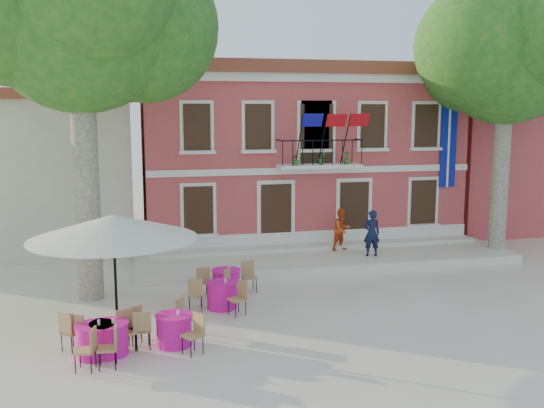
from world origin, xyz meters
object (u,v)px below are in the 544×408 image
at_px(plane_tree_west, 79,15).
at_px(pedestrian_navy, 372,233).
at_px(cafe_table_3, 226,281).
at_px(cafe_table_4, 222,294).
at_px(patio_umbrella, 113,227).
at_px(plane_tree_east, 507,56).
at_px(cafe_table_0, 109,337).
at_px(pedestrian_orange, 342,230).
at_px(cafe_table_1, 174,328).
at_px(cafe_table_2, 95,339).

relative_size(plane_tree_west, pedestrian_navy, 6.56).
distance_m(pedestrian_navy, cafe_table_3, 6.33).
bearing_deg(pedestrian_navy, cafe_table_4, 38.53).
bearing_deg(patio_umbrella, pedestrian_navy, 30.37).
bearing_deg(plane_tree_east, pedestrian_navy, -178.48).
bearing_deg(cafe_table_3, plane_tree_west, 172.89).
distance_m(patio_umbrella, cafe_table_0, 2.66).
xyz_separation_m(plane_tree_east, pedestrian_orange, (-6.00, 1.02, -6.51)).
xyz_separation_m(plane_tree_east, cafe_table_3, (-11.04, -2.62, -7.20)).
relative_size(cafe_table_0, cafe_table_4, 1.00).
bearing_deg(plane_tree_west, pedestrian_navy, 11.44).
height_order(patio_umbrella, cafe_table_0, patio_umbrella).
xyz_separation_m(pedestrian_orange, cafe_table_3, (-5.04, -3.64, -0.68)).
relative_size(patio_umbrella, cafe_table_4, 2.21).
bearing_deg(cafe_table_1, pedestrian_navy, 39.55).
bearing_deg(cafe_table_0, cafe_table_1, 9.11).
relative_size(plane_tree_east, cafe_table_1, 5.51).
height_order(cafe_table_0, cafe_table_3, same).
height_order(plane_tree_west, cafe_table_0, plane_tree_west).
distance_m(pedestrian_navy, cafe_table_2, 11.52).
height_order(pedestrian_navy, cafe_table_2, pedestrian_navy).
bearing_deg(cafe_table_0, pedestrian_navy, 35.63).
distance_m(plane_tree_west, plane_tree_east, 15.22).
height_order(patio_umbrella, cafe_table_2, patio_umbrella).
bearing_deg(plane_tree_east, cafe_table_2, -155.42).
bearing_deg(pedestrian_orange, cafe_table_2, -160.63).
distance_m(pedestrian_navy, cafe_table_4, 7.22).
bearing_deg(patio_umbrella, plane_tree_east, 20.76).
distance_m(pedestrian_orange, cafe_table_3, 6.25).
distance_m(patio_umbrella, pedestrian_navy, 10.52).
relative_size(plane_tree_west, cafe_table_2, 6.14).
distance_m(plane_tree_west, cafe_table_2, 9.09).
xyz_separation_m(patio_umbrella, cafe_table_2, (-0.46, -1.32, -2.34)).
xyz_separation_m(cafe_table_1, cafe_table_4, (1.52, 2.49, 0.00)).
distance_m(plane_tree_west, patio_umbrella, 6.45).
xyz_separation_m(cafe_table_0, cafe_table_3, (3.34, 4.05, -0.01)).
height_order(pedestrian_orange, cafe_table_0, pedestrian_orange).
bearing_deg(plane_tree_east, cafe_table_4, -160.87).
distance_m(plane_tree_east, cafe_table_4, 14.01).
bearing_deg(cafe_table_2, cafe_table_0, 8.96).
relative_size(plane_tree_west, cafe_table_3, 5.74).
bearing_deg(cafe_table_4, cafe_table_3, 76.08).
bearing_deg(pedestrian_navy, plane_tree_east, -171.89).
relative_size(pedestrian_navy, cafe_table_3, 0.87).
relative_size(pedestrian_navy, cafe_table_0, 0.91).
distance_m(patio_umbrella, cafe_table_2, 2.72).
bearing_deg(cafe_table_3, patio_umbrella, -139.07).
bearing_deg(cafe_table_4, patio_umbrella, -153.13).
bearing_deg(pedestrian_navy, cafe_table_1, 46.14).
bearing_deg(patio_umbrella, cafe_table_3, 40.93).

